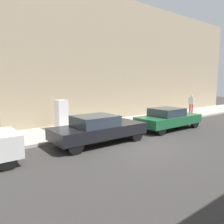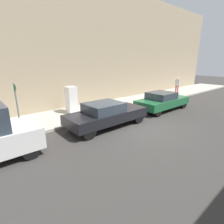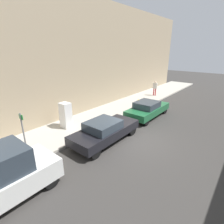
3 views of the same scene
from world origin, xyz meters
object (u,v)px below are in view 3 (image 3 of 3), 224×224
at_px(street_sign_post, 24,134).
at_px(fire_hydrant, 138,103).
at_px(discarded_refrigerator, 66,115).
at_px(pedestrian_walking_far, 155,87).
at_px(parked_sedan_green, 147,109).
at_px(parked_sedan_dark, 105,130).

bearing_deg(street_sign_post, fire_hydrant, 89.85).
xyz_separation_m(discarded_refrigerator, pedestrian_walking_far, (0.72, 12.55, 0.12)).
relative_size(discarded_refrigerator, parked_sedan_green, 0.40).
xyz_separation_m(pedestrian_walking_far, parked_sedan_dark, (2.65, -12.15, -0.43)).
height_order(street_sign_post, parked_sedan_green, street_sign_post).
bearing_deg(parked_sedan_dark, fire_hydrant, 104.01).
height_order(pedestrian_walking_far, parked_sedan_green, pedestrian_walking_far).
bearing_deg(parked_sedan_green, pedestrian_walking_far, 111.55).
bearing_deg(pedestrian_walking_far, discarded_refrigerator, 4.38).
relative_size(parked_sedan_dark, parked_sedan_green, 1.04).
bearing_deg(parked_sedan_dark, parked_sedan_green, 90.00).
distance_m(fire_hydrant, pedestrian_walking_far, 5.51).
distance_m(street_sign_post, parked_sedan_dark, 4.50).
xyz_separation_m(discarded_refrigerator, parked_sedan_green, (3.37, 5.85, -0.34)).
bearing_deg(discarded_refrigerator, pedestrian_walking_far, 86.72).
xyz_separation_m(parked_sedan_dark, parked_sedan_green, (-0.00, 5.45, -0.02)).
relative_size(street_sign_post, pedestrian_walking_far, 1.43).
relative_size(pedestrian_walking_far, parked_sedan_green, 0.38).
distance_m(pedestrian_walking_far, parked_sedan_dark, 12.44).
bearing_deg(discarded_refrigerator, parked_sedan_dark, 6.82).
relative_size(discarded_refrigerator, parked_sedan_dark, 0.38).
distance_m(discarded_refrigerator, pedestrian_walking_far, 12.57).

